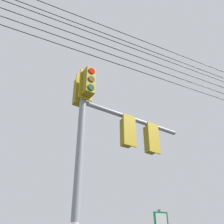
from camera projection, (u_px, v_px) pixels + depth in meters
name	position (u px, v px, depth m)	size (l,w,h in m)	color
signal_mast_assembly	(104.00, 136.00, 7.73)	(0.97, 3.86, 6.86)	gray
overhead_wire_span	(110.00, 44.00, 9.61)	(3.54, 18.87, 1.99)	black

